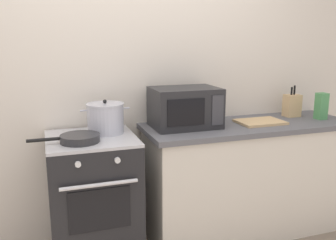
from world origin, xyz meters
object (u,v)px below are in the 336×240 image
(cutting_board, at_px, (260,122))
(microwave, at_px, (185,107))
(frying_pan, at_px, (79,138))
(pasta_box, at_px, (321,106))
(stove, at_px, (94,199))
(stock_pot, at_px, (105,118))
(knife_block, at_px, (292,105))

(cutting_board, bearing_deg, microwave, 172.78)
(frying_pan, xyz_separation_m, microwave, (0.81, 0.18, 0.12))
(frying_pan, xyz_separation_m, pasta_box, (1.98, 0.07, 0.08))
(pasta_box, bearing_deg, microwave, 174.75)
(microwave, bearing_deg, stove, -173.71)
(stock_pot, height_order, pasta_box, stock_pot)
(frying_pan, distance_m, cutting_board, 1.43)
(microwave, bearing_deg, stock_pot, 179.48)
(frying_pan, bearing_deg, microwave, 12.75)
(frying_pan, xyz_separation_m, cutting_board, (1.42, 0.10, -0.02))
(pasta_box, bearing_deg, frying_pan, -177.84)
(microwave, distance_m, knife_block, 1.02)
(stock_pot, bearing_deg, pasta_box, -3.65)
(microwave, bearing_deg, knife_block, 3.49)
(microwave, bearing_deg, cutting_board, -7.22)
(stock_pot, xyz_separation_m, frying_pan, (-0.21, -0.19, -0.08))
(stock_pot, bearing_deg, frying_pan, -137.56)
(knife_block, bearing_deg, pasta_box, -46.57)
(stove, relative_size, pasta_box, 4.18)
(microwave, bearing_deg, pasta_box, -5.25)
(frying_pan, height_order, microwave, microwave)
(stock_pot, xyz_separation_m, microwave, (0.60, -0.01, 0.04))
(stove, bearing_deg, cutting_board, 0.05)
(pasta_box, bearing_deg, knife_block, 133.43)
(stock_pot, distance_m, pasta_box, 1.78)
(stock_pot, xyz_separation_m, pasta_box, (1.78, -0.11, 0.00))
(stock_pot, xyz_separation_m, cutting_board, (1.22, -0.08, -0.10))
(frying_pan, distance_m, knife_block, 1.84)
(cutting_board, xyz_separation_m, knife_block, (0.40, 0.14, 0.09))
(frying_pan, xyz_separation_m, knife_block, (1.82, 0.24, 0.07))
(pasta_box, bearing_deg, stock_pot, 176.35)
(knife_block, bearing_deg, cutting_board, -160.68)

